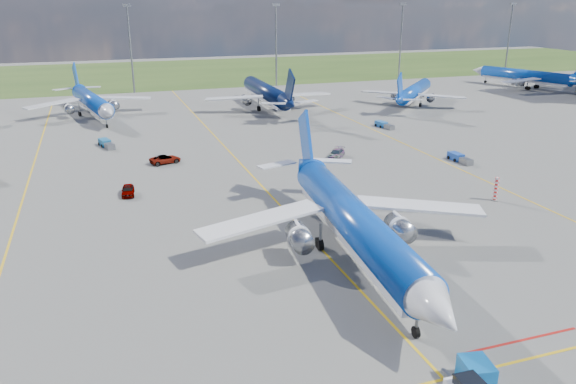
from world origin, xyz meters
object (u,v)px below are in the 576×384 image
object	(u,v)px
warning_post	(496,189)
uld_container	(476,374)
baggage_tug_e	(384,125)
bg_jet_n	(266,108)
bg_jet_nnw	(94,117)
baggage_tug_w	(459,158)
baggage_tug_c	(106,144)
bg_jet_ene	(524,88)
service_car_a	(128,190)
service_car_c	(336,154)
service_car_b	(165,159)
main_airliner	(353,258)
bg_jet_ne	(413,104)

from	to	relation	value
warning_post	uld_container	xyz separation A→B (m)	(-24.46, -29.17, -0.60)
baggage_tug_e	bg_jet_n	bearing A→B (deg)	110.86
bg_jet_nnw	baggage_tug_w	bearing A→B (deg)	-56.78
bg_jet_nnw	baggage_tug_e	world-z (taller)	bg_jet_nnw
uld_container	baggage_tug_c	distance (m)	75.69
bg_jet_ene	uld_container	size ratio (longest dim) A/B	16.51
service_car_a	baggage_tug_c	size ratio (longest dim) A/B	0.72
service_car_c	baggage_tug_e	xyz separation A→B (m)	(17.61, 17.17, -0.18)
baggage_tug_e	service_car_b	bearing A→B (deg)	-174.56
warning_post	uld_container	distance (m)	38.08
main_airliner	bg_jet_n	bearing A→B (deg)	84.85
bg_jet_ne	main_airliner	world-z (taller)	main_airliner
bg_jet_nnw	service_car_c	distance (m)	58.93
bg_jet_ne	baggage_tug_e	bearing A→B (deg)	90.79
main_airliner	service_car_b	distance (m)	41.57
baggage_tug_c	baggage_tug_e	distance (m)	51.91
bg_jet_nnw	service_car_b	distance (m)	42.25
bg_jet_nnw	service_car_b	xyz separation A→B (m)	(9.99, -41.04, 0.66)
bg_jet_nnw	bg_jet_ne	distance (m)	73.08
warning_post	bg_jet_nnw	bearing A→B (deg)	123.31
service_car_a	baggage_tug_e	world-z (taller)	service_car_a
bg_jet_ne	baggage_tug_e	distance (m)	27.94
service_car_a	service_car_b	size ratio (longest dim) A/B	0.81
uld_container	service_car_a	world-z (taller)	uld_container
bg_jet_n	baggage_tug_c	world-z (taller)	bg_jet_n
uld_container	baggage_tug_e	bearing A→B (deg)	76.34
uld_container	baggage_tug_e	world-z (taller)	uld_container
uld_container	baggage_tug_w	size ratio (longest dim) A/B	0.45
service_car_a	service_car_b	world-z (taller)	service_car_b
warning_post	service_car_a	xyz separation A→B (m)	(-43.30, 16.92, -0.84)
bg_jet_ene	service_car_a	world-z (taller)	bg_jet_ene
service_car_c	baggage_tug_c	size ratio (longest dim) A/B	0.88
baggage_tug_w	baggage_tug_c	bearing A→B (deg)	151.38
bg_jet_ene	baggage_tug_w	size ratio (longest dim) A/B	7.41
bg_jet_n	uld_container	xyz separation A→B (m)	(-15.44, -98.10, 0.90)
bg_jet_nnw	baggage_tug_e	distance (m)	61.20
bg_jet_ene	baggage_tug_w	distance (m)	85.42
bg_jet_n	service_car_a	bearing A→B (deg)	57.80
service_car_b	baggage_tug_c	distance (m)	15.72
bg_jet_ene	main_airliner	size ratio (longest dim) A/B	0.89
main_airliner	baggage_tug_e	xyz separation A→B (m)	(30.64, 51.07, 0.50)
service_car_c	main_airliner	bearing A→B (deg)	-72.63
main_airliner	uld_container	world-z (taller)	main_airliner
bg_jet_ene	baggage_tug_c	bearing A→B (deg)	-3.79
uld_container	service_car_c	bearing A→B (deg)	85.87
warning_post	service_car_b	bearing A→B (deg)	140.63
uld_container	service_car_c	size ratio (longest dim) A/B	0.48
bg_jet_ene	baggage_tug_e	distance (m)	70.19
uld_container	warning_post	bearing A→B (deg)	60.11
service_car_a	bg_jet_n	bearing A→B (deg)	62.28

